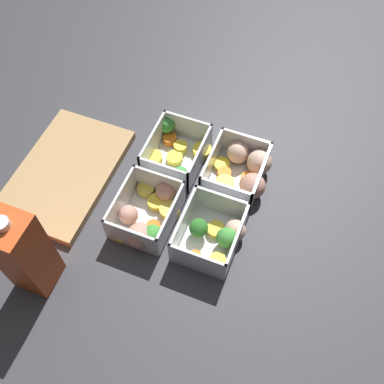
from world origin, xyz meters
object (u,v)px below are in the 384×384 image
object	(u,v)px
container_far_left	(148,216)
container_far_right	(176,150)
juice_carton	(24,253)
container_near_left	(215,235)
container_near_right	(243,171)

from	to	relation	value
container_far_left	container_far_right	world-z (taller)	same
container_far_right	juice_carton	distance (m)	0.36
container_near_left	juice_carton	size ratio (longest dim) A/B	0.65
container_far_right	juice_carton	bearing A→B (deg)	159.29
container_near_left	container_far_right	xyz separation A→B (m)	(0.15, 0.14, -0.00)
container_near_right	container_far_left	xyz separation A→B (m)	(-0.16, 0.14, -0.00)
container_near_right	juice_carton	xyz separation A→B (m)	(-0.33, 0.27, 0.07)
container_far_right	container_near_right	bearing A→B (deg)	-90.28
container_far_left	container_near_left	bearing A→B (deg)	-86.33
container_far_right	juice_carton	world-z (taller)	juice_carton
container_far_left	container_far_right	distance (m)	0.16
container_near_right	container_far_right	world-z (taller)	same
container_near_right	container_near_left	bearing A→B (deg)	178.29
container_far_left	juice_carton	bearing A→B (deg)	141.61
container_near_left	container_near_right	distance (m)	0.15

